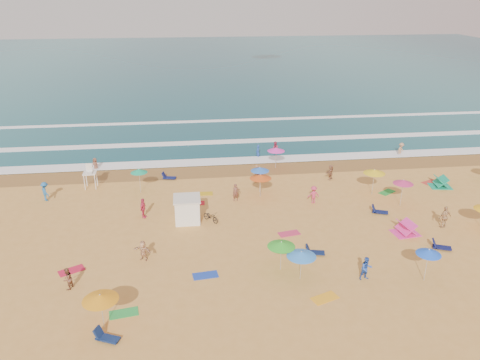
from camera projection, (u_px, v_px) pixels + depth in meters
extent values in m
plane|color=gold|center=(226.00, 226.00, 38.16)|extent=(220.00, 220.00, 0.00)
cube|color=#0C4756|center=(194.00, 66.00, 115.18)|extent=(220.00, 140.00, 0.18)
plane|color=olive|center=(215.00, 171.00, 49.62)|extent=(220.00, 220.00, 0.00)
cube|color=white|center=(214.00, 162.00, 51.88)|extent=(200.00, 2.20, 0.05)
cube|color=white|center=(210.00, 142.00, 58.30)|extent=(200.00, 1.60, 0.05)
cube|color=white|center=(205.00, 121.00, 67.47)|extent=(200.00, 1.20, 0.05)
cube|color=white|center=(187.00, 210.00, 38.60)|extent=(2.00, 2.00, 2.00)
cube|color=silver|center=(187.00, 198.00, 38.20)|extent=(2.20, 2.20, 0.12)
imported|color=black|center=(211.00, 217.00, 38.76)|extent=(1.50, 1.65, 0.87)
cone|color=green|center=(281.00, 244.00, 31.51)|extent=(1.91, 1.91, 0.35)
cone|color=#C32B69|center=(403.00, 182.00, 40.76)|extent=(1.76, 1.76, 0.35)
cone|color=#E933B7|center=(276.00, 149.00, 49.54)|extent=(1.85, 1.85, 0.35)
cone|color=blue|center=(429.00, 252.00, 30.24)|extent=(1.60, 1.60, 0.35)
cone|color=#D24D16|center=(261.00, 176.00, 42.73)|extent=(2.00, 2.00, 0.35)
cone|color=orange|center=(100.00, 297.00, 26.02)|extent=(2.04, 2.04, 0.35)
cone|color=#139D6D|center=(139.00, 171.00, 43.47)|extent=(1.56, 1.56, 0.35)
cone|color=#317FDE|center=(301.00, 254.00, 30.55)|extent=(1.95, 1.95, 0.35)
cone|color=blue|center=(260.00, 169.00, 43.59)|extent=(1.72, 1.72, 0.35)
cone|color=yellow|center=(374.00, 171.00, 43.13)|extent=(2.00, 2.00, 0.35)
cube|color=navy|center=(108.00, 338.00, 25.72)|extent=(1.42, 1.04, 0.34)
cube|color=#0D1B45|center=(316.00, 252.00, 34.03)|extent=(1.39, 0.84, 0.34)
cube|color=#0E144A|center=(442.00, 247.00, 34.70)|extent=(1.42, 1.01, 0.34)
cube|color=#0E174A|center=(380.00, 212.00, 40.16)|extent=(1.41, 1.00, 0.34)
cube|color=#101750|center=(169.00, 178.00, 47.33)|extent=(1.39, 0.83, 0.34)
cube|color=#C01838|center=(71.00, 271.00, 32.14)|extent=(1.91, 1.55, 0.03)
cube|color=green|center=(124.00, 313.00, 27.95)|extent=(1.82, 1.12, 0.03)
cube|color=gold|center=(204.00, 194.00, 44.05)|extent=(1.73, 0.92, 0.03)
cube|color=#C52E54|center=(289.00, 233.00, 36.96)|extent=(1.83, 1.17, 0.03)
cube|color=red|center=(195.00, 203.00, 42.12)|extent=(1.73, 0.91, 0.03)
cube|color=#1C3DB2|center=(205.00, 275.00, 31.61)|extent=(1.79, 1.05, 0.03)
cube|color=#238F32|center=(387.00, 192.00, 44.39)|extent=(1.89, 1.65, 0.03)
cube|color=#F9A51B|center=(325.00, 298.00, 29.30)|extent=(1.89, 1.41, 0.03)
cube|color=#C2382D|center=(430.00, 182.00, 46.64)|extent=(1.90, 1.47, 0.03)
imported|color=#956645|center=(257.00, 173.00, 46.53)|extent=(0.89, 0.61, 1.75)
imported|color=#BE2F53|center=(275.00, 149.00, 54.27)|extent=(0.71, 0.89, 1.76)
imported|color=blue|center=(366.00, 268.00, 30.92)|extent=(0.88, 0.73, 1.65)
imported|color=#21459D|center=(258.00, 152.00, 53.31)|extent=(0.53, 0.70, 1.74)
imported|color=brown|center=(95.00, 165.00, 49.77)|extent=(0.90, 0.81, 1.54)
imported|color=#C83256|center=(314.00, 195.00, 41.91)|extent=(1.08, 0.66, 1.64)
imported|color=tan|center=(143.00, 250.00, 33.15)|extent=(1.46, 1.06, 1.52)
imported|color=#DF375E|center=(143.00, 208.00, 39.23)|extent=(0.69, 1.11, 1.75)
imported|color=tan|center=(445.00, 217.00, 37.57)|extent=(1.16, 0.67, 1.86)
imported|color=brown|center=(67.00, 279.00, 29.95)|extent=(0.82, 0.90, 1.51)
imported|color=#A36D4B|center=(331.00, 172.00, 47.06)|extent=(1.33, 1.41, 1.59)
imported|color=#22619F|center=(45.00, 191.00, 42.38)|extent=(1.20, 1.33, 1.79)
imported|color=tan|center=(401.00, 150.00, 54.00)|extent=(1.26, 1.20, 1.72)
imported|color=brown|center=(236.00, 192.00, 42.37)|extent=(0.63, 0.46, 1.62)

